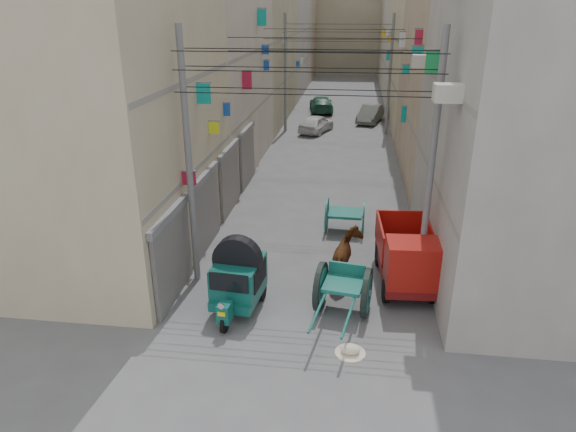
% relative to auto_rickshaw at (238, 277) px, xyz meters
% --- Properties ---
extents(ground, '(140.00, 140.00, 0.00)m').
position_rel_auto_rickshaw_xyz_m(ground, '(1.83, -4.42, -1.05)').
color(ground, '#4D4D50').
rests_on(ground, ground).
extents(building_row_left, '(8.00, 62.00, 14.00)m').
position_rel_auto_rickshaw_xyz_m(building_row_left, '(-6.17, 29.71, 5.41)').
color(building_row_left, tan).
rests_on(building_row_left, ground).
extents(building_row_right, '(8.00, 62.00, 14.00)m').
position_rel_auto_rickshaw_xyz_m(building_row_right, '(9.82, 29.71, 5.41)').
color(building_row_right, '#9B9691').
rests_on(building_row_right, ground).
extents(end_cap_building, '(22.00, 10.00, 13.00)m').
position_rel_auto_rickshaw_xyz_m(end_cap_building, '(1.83, 61.58, 5.45)').
color(end_cap_building, '#A19A7F').
rests_on(end_cap_building, ground).
extents(shutters_left, '(0.18, 14.40, 2.88)m').
position_rel_auto_rickshaw_xyz_m(shutters_left, '(-2.09, 5.95, 0.45)').
color(shutters_left, '#4B4B50').
rests_on(shutters_left, ground).
extents(signboards, '(8.22, 40.52, 5.67)m').
position_rel_auto_rickshaw_xyz_m(signboards, '(1.82, 17.24, 2.39)').
color(signboards, yellow).
rests_on(signboards, ground).
extents(ac_units, '(0.70, 6.55, 3.35)m').
position_rel_auto_rickshaw_xyz_m(ac_units, '(5.48, 3.25, 6.39)').
color(ac_units, '#BBB4A7').
rests_on(ac_units, ground).
extents(utility_poles, '(7.40, 22.20, 8.00)m').
position_rel_auto_rickshaw_xyz_m(utility_poles, '(1.83, 12.58, 2.95)').
color(utility_poles, slate).
rests_on(utility_poles, ground).
extents(overhead_cables, '(7.40, 22.52, 1.12)m').
position_rel_auto_rickshaw_xyz_m(overhead_cables, '(1.83, 9.98, 5.72)').
color(overhead_cables, black).
rests_on(overhead_cables, ground).
extents(auto_rickshaw, '(1.61, 2.58, 1.77)m').
position_rel_auto_rickshaw_xyz_m(auto_rickshaw, '(0.00, 0.00, 0.00)').
color(auto_rickshaw, black).
rests_on(auto_rickshaw, ground).
extents(tonga_cart, '(1.74, 3.41, 1.47)m').
position_rel_auto_rickshaw_xyz_m(tonga_cart, '(3.09, 0.18, -0.28)').
color(tonga_cart, black).
rests_on(tonga_cart, ground).
extents(mini_truck, '(1.84, 3.74, 2.05)m').
position_rel_auto_rickshaw_xyz_m(mini_truck, '(5.05, 1.75, -0.06)').
color(mini_truck, black).
rests_on(mini_truck, ground).
extents(second_cart, '(1.58, 1.41, 1.36)m').
position_rel_auto_rickshaw_xyz_m(second_cart, '(2.99, 6.06, -0.32)').
color(second_cart, '#145950').
rests_on(second_cart, ground).
extents(feed_sack, '(0.50, 0.40, 0.25)m').
position_rel_auto_rickshaw_xyz_m(feed_sack, '(3.36, -1.79, -0.92)').
color(feed_sack, beige).
rests_on(feed_sack, ground).
extents(horse, '(1.03, 2.03, 1.67)m').
position_rel_auto_rickshaw_xyz_m(horse, '(3.16, 2.03, -0.21)').
color(horse, brown).
rests_on(horse, ground).
extents(distant_car_white, '(2.59, 3.99, 1.27)m').
position_rel_auto_rickshaw_xyz_m(distant_car_white, '(0.49, 23.39, -0.41)').
color(distant_car_white, silver).
rests_on(distant_car_white, ground).
extents(distant_car_grey, '(2.30, 4.17, 1.30)m').
position_rel_auto_rickshaw_xyz_m(distant_car_grey, '(4.39, 27.33, -0.39)').
color(distant_car_grey, '#575C59').
rests_on(distant_car_grey, ground).
extents(distant_car_green, '(2.44, 4.72, 1.31)m').
position_rel_auto_rickshaw_xyz_m(distant_car_green, '(0.31, 31.10, -0.39)').
color(distant_car_green, '#1B4F36').
rests_on(distant_car_green, ground).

